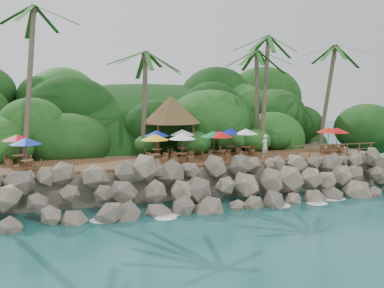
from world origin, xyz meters
name	(u,v)px	position (x,y,z in m)	size (l,w,h in m)	color
ground	(222,212)	(0.00, 0.00, 0.00)	(140.00, 140.00, 0.00)	#19514F
land_base	(161,156)	(0.00, 16.00, 1.05)	(32.00, 25.20, 2.10)	gray
jungle_hill	(146,156)	(0.00, 23.50, 0.00)	(44.80, 28.00, 15.40)	#143811
seawall	(211,186)	(0.00, 2.00, 1.15)	(29.00, 4.00, 2.30)	gray
terrace	(192,160)	(0.00, 6.00, 2.20)	(26.00, 5.00, 0.20)	brown
jungle_foliage	(164,169)	(0.00, 15.00, 0.00)	(44.00, 16.00, 12.00)	#143811
foam_line	(220,210)	(0.00, 0.30, 0.03)	(25.20, 0.80, 0.06)	white
palms	(178,32)	(-0.29, 8.80, 11.77)	(35.04, 7.09, 12.75)	brown
palapa	(171,110)	(-0.64, 9.48, 5.79)	(4.82, 4.82, 4.60)	brown
dining_clusters	(198,136)	(0.35, 5.72, 4.02)	(25.52, 4.72, 2.08)	brown
railing	(335,149)	(10.53, 3.65, 2.91)	(7.20, 0.10, 1.00)	brown
waiter	(265,146)	(5.50, 5.24, 3.15)	(0.62, 0.40, 1.69)	silver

